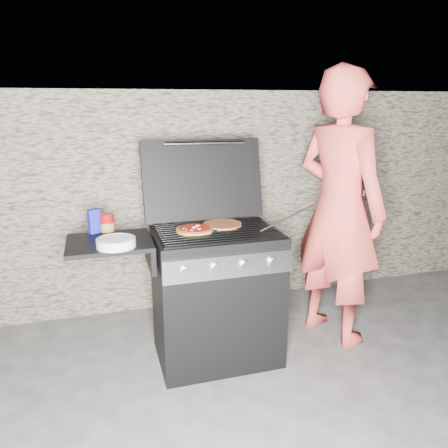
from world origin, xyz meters
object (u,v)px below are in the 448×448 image
object	(u,v)px
pizza_topped	(195,229)
person	(339,209)
sauce_jar	(107,224)
gas_grill	(180,300)

from	to	relation	value
pizza_topped	person	size ratio (longest dim) A/B	0.12
pizza_topped	sauce_jar	distance (m)	0.55
gas_grill	pizza_topped	bearing A→B (deg)	13.09
person	pizza_topped	bearing A→B (deg)	69.87
pizza_topped	person	distance (m)	1.06
person	sauce_jar	bearing A→B (deg)	64.53
sauce_jar	person	bearing A→B (deg)	-3.26
gas_grill	sauce_jar	bearing A→B (deg)	159.79
gas_grill	sauce_jar	xyz separation A→B (m)	(-0.42, 0.16, 0.51)
pizza_topped	person	bearing A→B (deg)	2.08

